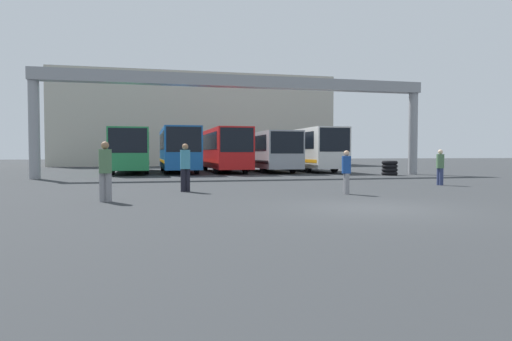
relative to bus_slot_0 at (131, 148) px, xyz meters
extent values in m
plane|color=#2D3033|center=(6.96, -24.58, -1.81)|extent=(200.00, 200.00, 0.00)
cube|color=#B7B2A3|center=(6.96, 21.77, 3.51)|extent=(32.27, 12.00, 10.64)
cylinder|color=gray|center=(-5.01, -7.68, 0.97)|extent=(0.60, 0.60, 5.56)
cylinder|color=gray|center=(18.93, -7.68, 0.97)|extent=(0.60, 0.60, 5.56)
cube|color=gray|center=(6.96, -7.68, 4.09)|extent=(24.54, 0.80, 0.70)
cube|color=#268C4C|center=(0.00, 0.01, -0.07)|extent=(2.56, 11.99, 2.79)
cube|color=black|center=(0.00, -5.96, 0.45)|extent=(2.36, 0.06, 1.56)
cube|color=black|center=(0.00, 0.01, 0.45)|extent=(2.59, 10.19, 1.17)
cube|color=black|center=(0.00, 0.01, -0.96)|extent=(2.59, 11.39, 0.24)
cylinder|color=black|center=(-1.12, -3.35, -1.34)|extent=(0.28, 0.94, 0.94)
cylinder|color=black|center=(1.12, -3.35, -1.34)|extent=(0.28, 0.94, 0.94)
cylinder|color=black|center=(-1.12, 3.37, -1.34)|extent=(0.28, 0.94, 0.94)
cylinder|color=black|center=(1.12, 3.37, -1.34)|extent=(0.28, 0.94, 0.94)
cube|color=#1959A5|center=(3.48, -0.53, 0.00)|extent=(2.45, 10.91, 2.91)
cube|color=black|center=(3.48, -5.96, 0.54)|extent=(2.25, 0.06, 1.63)
cube|color=black|center=(3.48, -0.53, 0.54)|extent=(2.48, 9.27, 1.22)
cube|color=orange|center=(3.48, -0.53, -0.94)|extent=(2.48, 10.36, 0.24)
cylinder|color=black|center=(2.41, -3.58, -1.30)|extent=(0.28, 1.02, 1.02)
cylinder|color=black|center=(4.54, -3.58, -1.30)|extent=(0.28, 1.02, 1.02)
cylinder|color=black|center=(2.41, 2.52, -1.30)|extent=(0.28, 1.02, 1.02)
cylinder|color=black|center=(4.54, 2.52, -1.30)|extent=(0.28, 1.02, 1.02)
cube|color=red|center=(6.96, -0.68, -0.01)|extent=(2.44, 10.61, 2.90)
cube|color=black|center=(6.96, -5.96, 0.53)|extent=(2.25, 0.06, 1.63)
cube|color=black|center=(6.96, -0.68, 0.53)|extent=(2.47, 9.02, 1.22)
cube|color=red|center=(6.96, -0.68, -0.94)|extent=(2.47, 10.08, 0.24)
cylinder|color=black|center=(5.89, -3.65, -1.29)|extent=(0.28, 1.04, 1.04)
cylinder|color=black|center=(8.02, -3.65, -1.29)|extent=(0.28, 1.04, 1.04)
cylinder|color=black|center=(5.89, 2.29, -1.29)|extent=(0.28, 1.04, 1.04)
cylinder|color=black|center=(8.02, 2.29, -1.29)|extent=(0.28, 1.04, 1.04)
cube|color=#999EA5|center=(10.43, -0.97, -0.12)|extent=(2.55, 10.03, 2.69)
cube|color=black|center=(10.43, -5.96, 0.37)|extent=(2.35, 0.06, 1.51)
cube|color=black|center=(10.43, -0.97, 0.37)|extent=(2.58, 8.53, 1.13)
cube|color=black|center=(10.43, -0.97, -0.98)|extent=(2.58, 9.53, 0.24)
cylinder|color=black|center=(9.32, -3.78, -1.27)|extent=(0.28, 1.08, 1.08)
cylinder|color=black|center=(11.55, -3.78, -1.27)|extent=(0.28, 1.08, 1.08)
cylinder|color=black|center=(9.32, 1.84, -1.27)|extent=(0.28, 1.08, 1.08)
cylinder|color=black|center=(11.55, 1.84, -1.27)|extent=(0.28, 1.08, 1.08)
cube|color=silver|center=(13.91, -0.10, 0.03)|extent=(2.46, 11.76, 2.99)
cube|color=black|center=(13.91, -5.96, 0.59)|extent=(2.26, 0.06, 1.67)
cube|color=black|center=(13.91, -0.10, 0.59)|extent=(2.49, 10.00, 1.26)
cube|color=orange|center=(13.91, -0.10, -0.92)|extent=(2.49, 11.18, 0.24)
cylinder|color=black|center=(12.84, -3.40, -1.28)|extent=(0.28, 1.07, 1.07)
cylinder|color=black|center=(14.98, -3.40, -1.28)|extent=(0.28, 1.07, 1.07)
cylinder|color=black|center=(12.84, 3.19, -1.28)|extent=(0.28, 1.07, 1.07)
cylinder|color=black|center=(14.98, 3.19, -1.28)|extent=(0.28, 1.07, 1.07)
cylinder|color=navy|center=(14.16, -17.26, -1.42)|extent=(0.18, 0.18, 0.78)
cylinder|color=navy|center=(14.19, -17.41, -1.42)|extent=(0.18, 0.18, 0.78)
cylinder|color=#4C724C|center=(14.18, -17.34, -0.71)|extent=(0.34, 0.34, 0.65)
sphere|color=beige|center=(14.18, -17.34, -0.28)|extent=(0.21, 0.21, 0.21)
cylinder|color=gray|center=(8.07, -20.45, -1.44)|extent=(0.17, 0.17, 0.75)
cylinder|color=gray|center=(8.06, -20.60, -1.44)|extent=(0.17, 0.17, 0.75)
cylinder|color=navy|center=(8.07, -20.53, -0.76)|extent=(0.33, 0.33, 0.62)
sphere|color=tan|center=(8.07, -20.53, -0.34)|extent=(0.20, 0.20, 0.20)
cylinder|color=black|center=(2.63, -18.09, -1.38)|extent=(0.20, 0.20, 0.87)
cylinder|color=black|center=(2.47, -18.14, -1.38)|extent=(0.20, 0.20, 0.87)
cylinder|color=teal|center=(2.55, -18.12, -0.58)|extent=(0.38, 0.38, 0.72)
sphere|color=#8C6647|center=(2.55, -18.12, -0.10)|extent=(0.24, 0.24, 0.24)
cylinder|color=gray|center=(-0.18, -21.15, -1.38)|extent=(0.20, 0.20, 0.87)
cylinder|color=gray|center=(-0.01, -21.18, -1.38)|extent=(0.20, 0.20, 0.87)
cylinder|color=#4C724C|center=(-0.09, -21.17, -0.59)|extent=(0.38, 0.38, 0.72)
sphere|color=#8C6647|center=(-0.09, -21.17, -0.11)|extent=(0.23, 0.23, 0.23)
torus|color=black|center=(16.74, -8.44, -1.69)|extent=(1.04, 1.04, 0.24)
torus|color=black|center=(16.74, -8.44, -1.45)|extent=(1.04, 1.04, 0.24)
torus|color=black|center=(16.74, -8.44, -1.21)|extent=(1.04, 1.04, 0.24)
torus|color=black|center=(16.74, -8.44, -0.97)|extent=(1.04, 1.04, 0.24)
camera|label=1|loc=(1.11, -35.59, -0.33)|focal=32.00mm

